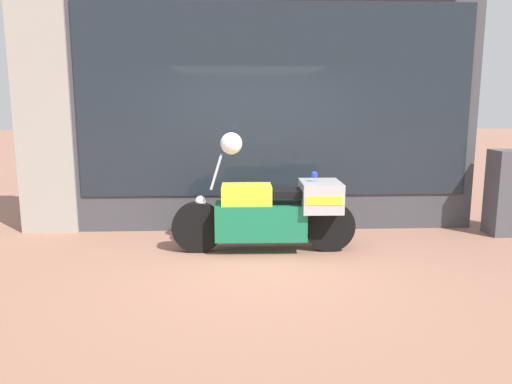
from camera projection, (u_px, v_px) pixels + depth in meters
The scene contains 5 objects.
ground_plane at pixel (255, 268), 5.94m from camera, with size 60.00×60.00×0.00m, color #9E6B56.
shop_building at pixel (223, 104), 7.54m from camera, with size 6.90×0.55×3.82m.
window_display at pixel (271, 197), 7.87m from camera, with size 5.62×0.30×1.99m.
paramedic_motorcycle at pixel (274, 211), 6.53m from camera, with size 2.41×0.67×1.29m.
white_helmet at pixel (231, 143), 6.36m from camera, with size 0.28×0.28×0.28m, color white.
Camera 1 is at (-0.22, -5.68, 1.96)m, focal length 35.00 mm.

